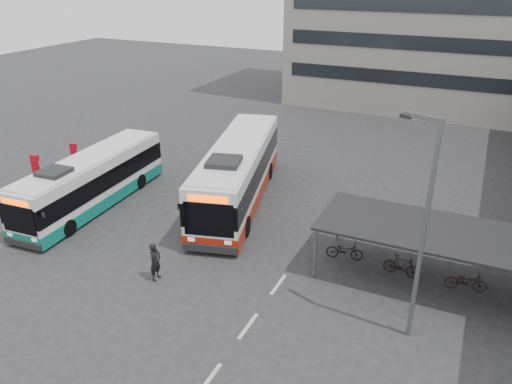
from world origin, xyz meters
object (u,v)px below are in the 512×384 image
at_px(pedestrian, 155,262).
at_px(lamp_post, 423,221).
at_px(bus_main, 238,173).
at_px(bus_teal, 92,181).

xyz_separation_m(pedestrian, lamp_post, (10.54, 0.99, 3.87)).
height_order(bus_main, bus_teal, bus_main).
height_order(bus_teal, pedestrian, bus_teal).
bearing_deg(lamp_post, bus_main, 164.30).
distance_m(bus_main, lamp_post, 13.73).
xyz_separation_m(bus_main, pedestrian, (0.39, -8.73, -0.85)).
xyz_separation_m(bus_teal, pedestrian, (7.56, -4.69, -0.59)).
bearing_deg(pedestrian, lamp_post, -84.77).
bearing_deg(bus_main, pedestrian, -102.06).
bearing_deg(bus_teal, lamp_post, -14.92).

